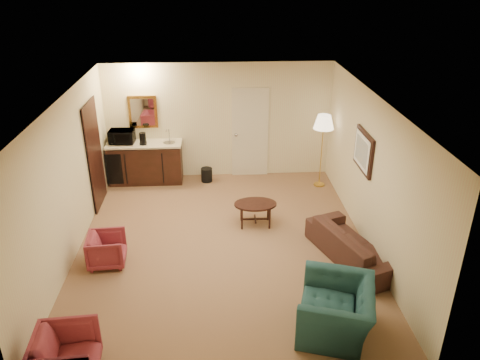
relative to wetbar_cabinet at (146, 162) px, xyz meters
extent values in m
plane|color=brown|center=(1.65, -2.72, -0.46)|extent=(6.00, 6.00, 0.00)
cube|color=beige|center=(1.65, 0.28, 0.84)|extent=(5.00, 0.02, 2.60)
cube|color=beige|center=(-0.85, -2.72, 0.84)|extent=(0.02, 6.00, 2.60)
cube|color=beige|center=(4.15, -2.72, 0.84)|extent=(0.02, 6.00, 2.60)
cube|color=white|center=(1.65, -2.72, 2.14)|extent=(5.00, 6.00, 0.02)
cube|color=beige|center=(2.35, 0.25, 0.56)|extent=(0.82, 0.06, 2.05)
cube|color=black|center=(-0.82, -1.02, 0.59)|extent=(0.06, 0.98, 2.10)
cube|color=gold|center=(0.00, 0.25, 1.09)|extent=(0.62, 0.04, 0.72)
cube|color=black|center=(4.11, -2.32, 1.09)|extent=(0.06, 0.90, 0.70)
cube|color=#341710|center=(0.00, 0.00, 0.00)|extent=(1.64, 0.58, 0.92)
imported|color=black|center=(3.80, -3.28, -0.10)|extent=(1.17, 1.93, 0.73)
imported|color=#1D4348|center=(3.09, -4.92, 0.01)|extent=(0.99, 1.24, 0.94)
imported|color=maroon|center=(-0.25, -3.18, -0.16)|extent=(0.58, 0.62, 0.60)
imported|color=maroon|center=(-0.25, -5.52, -0.10)|extent=(0.71, 0.75, 0.72)
cube|color=black|center=(2.28, -2.07, -0.23)|extent=(0.80, 0.55, 0.46)
cube|color=gold|center=(3.85, -0.43, 0.35)|extent=(0.47, 0.47, 1.63)
cylinder|color=black|center=(1.35, -0.08, -0.30)|extent=(0.28, 0.28, 0.31)
imported|color=black|center=(-0.47, 0.04, 0.64)|extent=(0.55, 0.32, 0.36)
cylinder|color=black|center=(0.00, -0.08, 0.59)|extent=(0.15, 0.15, 0.27)
camera|label=1|loc=(1.54, -9.71, 4.06)|focal=35.00mm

